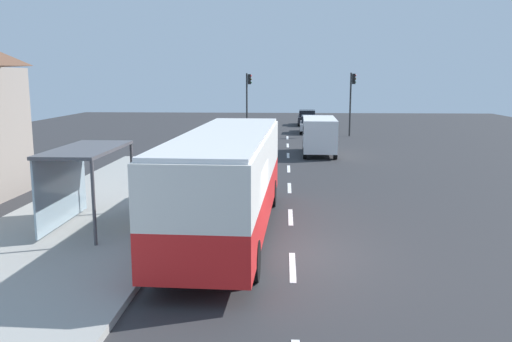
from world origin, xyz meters
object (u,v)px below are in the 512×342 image
sedan_near (311,124)px  sedan_far (307,117)px  traffic_light_far_side (248,94)px  recycling_bin_blue (163,198)px  bus_shelter (77,166)px  bus (227,177)px  white_van (319,133)px  recycling_bin_orange (148,213)px  recycling_bin_red (159,203)px  traffic_light_near_side (352,94)px  recycling_bin_yellow (154,208)px

sedan_near → sedan_far: (0.01, 7.81, 0.00)m
sedan_far → traffic_light_far_side: size_ratio=0.86×
recycling_bin_blue → bus_shelter: (-2.21, -1.99, 1.44)m
sedan_near → bus_shelter: (-8.71, -31.26, 1.31)m
bus → white_van: (3.91, 17.88, -0.50)m
recycling_bin_blue → bus_shelter: 3.31m
bus → traffic_light_far_side: size_ratio=2.14×
white_van → recycling_bin_orange: (-6.40, -17.86, -0.69)m
bus → recycling_bin_red: bearing=150.2°
sedan_far → recycling_bin_red: 38.33m
traffic_light_near_side → white_van: bearing=-106.9°
recycling_bin_red → traffic_light_far_side: 28.28m
white_van → recycling_bin_yellow: size_ratio=5.52×
white_van → traffic_light_far_side: bearing=114.5°
sedan_near → recycling_bin_red: (-6.50, -29.97, -0.14)m
recycling_bin_orange → recycling_bin_yellow: (0.00, 0.70, 0.00)m
bus → recycling_bin_orange: size_ratio=11.67×
white_van → sedan_far: bearing=89.7°
recycling_bin_yellow → traffic_light_near_side: (9.70, 28.02, 2.79)m
white_van → recycling_bin_red: size_ratio=5.52×
white_van → recycling_bin_blue: size_ratio=5.52×
recycling_bin_yellow → recycling_bin_red: (0.00, 0.70, 0.00)m
recycling_bin_red → recycling_bin_blue: bearing=90.0°
bus → bus_shelter: bus is taller
recycling_bin_orange → bus_shelter: bearing=177.3°
white_van → recycling_bin_red: bearing=-111.2°
bus_shelter → recycling_bin_yellow: bearing=15.0°
recycling_bin_yellow → recycling_bin_blue: 1.40m
recycling_bin_blue → sedan_far: bearing=80.1°
traffic_light_near_side → bus_shelter: size_ratio=1.30×
traffic_light_near_side → recycling_bin_yellow: bearing=-109.1°
bus → traffic_light_far_side: bearing=92.7°
recycling_bin_red → traffic_light_near_side: traffic_light_near_side is taller
sedan_near → recycling_bin_yellow: sedan_near is taller
sedan_near → recycling_bin_orange: sedan_near is taller
sedan_near → traffic_light_near_side: (3.20, -2.65, 2.66)m
bus → sedan_near: bus is taller
sedan_far → recycling_bin_blue: 37.64m
white_van → sedan_far: (0.10, 21.32, -0.55)m
bus → sedan_far: (4.01, 39.20, -1.05)m
recycling_bin_red → traffic_light_near_side: 29.12m
sedan_near → traffic_light_far_side: traffic_light_far_side is taller
sedan_far → traffic_light_far_side: (-5.40, -9.66, 2.64)m
bus_shelter → traffic_light_far_side: bearing=83.6°
recycling_bin_yellow → recycling_bin_red: bearing=90.0°
recycling_bin_blue → recycling_bin_orange: bearing=-90.0°
white_van → sedan_near: white_van is taller
sedan_far → traffic_light_far_side: traffic_light_far_side is taller
traffic_light_near_side → bus_shelter: 31.02m
sedan_far → recycling_bin_orange: bearing=-99.4°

